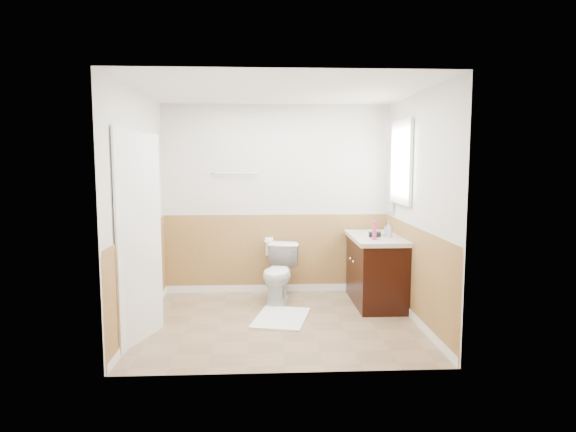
{
  "coord_description": "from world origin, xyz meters",
  "views": [
    {
      "loc": [
        -0.19,
        -5.31,
        1.79
      ],
      "look_at": [
        0.1,
        0.25,
        1.15
      ],
      "focal_mm": 31.08,
      "sensor_mm": 36.0,
      "label": 1
    }
  ],
  "objects": [
    {
      "name": "wall_left",
      "position": [
        -1.5,
        0.0,
        1.25
      ],
      "size": [
        0.0,
        3.0,
        3.0
      ],
      "primitive_type": "plane",
      "rotation": [
        1.57,
        0.0,
        1.57
      ],
      "color": "silver",
      "rests_on": "floor"
    },
    {
      "name": "lotion_bottle",
      "position": [
        1.11,
        0.37,
        0.96
      ],
      "size": [
        0.05,
        0.05,
        0.22
      ],
      "primitive_type": "cylinder",
      "color": "#C3326A",
      "rests_on": "countertop"
    },
    {
      "name": "wainscot_front",
      "position": [
        0.0,
        -1.29,
        0.5
      ],
      "size": [
        3.0,
        0.0,
        3.0
      ],
      "primitive_type": "plane",
      "rotation": [
        -1.57,
        0.0,
        0.0
      ],
      "color": "#B28A47",
      "rests_on": "floor"
    },
    {
      "name": "tp_holder_bar",
      "position": [
        -0.1,
        1.23,
        0.7
      ],
      "size": [
        0.14,
        0.02,
        0.02
      ],
      "primitive_type": "cylinder",
      "rotation": [
        0.0,
        1.57,
        0.0
      ],
      "color": "silver",
      "rests_on": "wall_back"
    },
    {
      "name": "tp_roll",
      "position": [
        -0.1,
        1.23,
        0.7
      ],
      "size": [
        0.1,
        0.11,
        0.11
      ],
      "primitive_type": "cylinder",
      "rotation": [
        0.0,
        1.57,
        0.0
      ],
      "color": "white",
      "rests_on": "tp_holder_bar"
    },
    {
      "name": "tp_sheet",
      "position": [
        -0.1,
        1.23,
        0.59
      ],
      "size": [
        0.1,
        0.01,
        0.16
      ],
      "primitive_type": "cube",
      "color": "white",
      "rests_on": "tp_roll"
    },
    {
      "name": "vanity_knob_right",
      "position": [
        0.91,
        0.77,
        0.55
      ],
      "size": [
        0.03,
        0.03,
        0.03
      ],
      "primitive_type": "sphere",
      "color": "silver",
      "rests_on": "vanity_cabinet"
    },
    {
      "name": "floor",
      "position": [
        0.0,
        0.0,
        0.0
      ],
      "size": [
        3.0,
        3.0,
        0.0
      ],
      "primitive_type": "plane",
      "color": "#8C7051",
      "rests_on": "ground"
    },
    {
      "name": "wall_back",
      "position": [
        0.0,
        1.3,
        1.25
      ],
      "size": [
        3.0,
        0.0,
        3.0
      ],
      "primitive_type": "plane",
      "rotation": [
        1.57,
        0.0,
        0.0
      ],
      "color": "silver",
      "rests_on": "floor"
    },
    {
      "name": "wall_front",
      "position": [
        0.0,
        -1.3,
        1.25
      ],
      "size": [
        3.0,
        0.0,
        3.0
      ],
      "primitive_type": "plane",
      "rotation": [
        -1.57,
        0.0,
        0.0
      ],
      "color": "silver",
      "rests_on": "floor"
    },
    {
      "name": "wainscot_back",
      "position": [
        0.0,
        1.29,
        0.5
      ],
      "size": [
        3.0,
        0.0,
        3.0
      ],
      "primitive_type": "plane",
      "rotation": [
        1.57,
        0.0,
        0.0
      ],
      "color": "#B28A47",
      "rests_on": "floor"
    },
    {
      "name": "door",
      "position": [
        -1.4,
        -0.45,
        1.02
      ],
      "size": [
        0.29,
        0.78,
        2.04
      ],
      "primitive_type": "cube",
      "rotation": [
        0.0,
        0.0,
        -0.31
      ],
      "color": "white",
      "rests_on": "wall_left"
    },
    {
      "name": "wainscot_right",
      "position": [
        1.49,
        0.0,
        0.5
      ],
      "size": [
        0.0,
        2.6,
        2.6
      ],
      "primitive_type": "plane",
      "rotation": [
        1.57,
        0.0,
        -1.57
      ],
      "color": "#B28A47",
      "rests_on": "floor"
    },
    {
      "name": "sink_basin",
      "position": [
        1.21,
        0.82,
        0.86
      ],
      "size": [
        0.36,
        0.36,
        0.02
      ],
      "primitive_type": "cylinder",
      "color": "silver",
      "rests_on": "countertop"
    },
    {
      "name": "mirror_panel",
      "position": [
        1.48,
        1.1,
        1.55
      ],
      "size": [
        0.02,
        0.35,
        0.9
      ],
      "primitive_type": "cube",
      "color": "silver",
      "rests_on": "wall_right"
    },
    {
      "name": "wall_right",
      "position": [
        1.5,
        0.0,
        1.25
      ],
      "size": [
        0.0,
        3.0,
        3.0
      ],
      "primitive_type": "plane",
      "rotation": [
        1.57,
        0.0,
        -1.57
      ],
      "color": "silver",
      "rests_on": "floor"
    },
    {
      "name": "window_glass",
      "position": [
        1.49,
        0.59,
        1.75
      ],
      "size": [
        0.01,
        0.7,
        0.9
      ],
      "primitive_type": "cube",
      "color": "white",
      "rests_on": "wall_right"
    },
    {
      "name": "wainscot_left",
      "position": [
        -1.49,
        0.0,
        0.5
      ],
      "size": [
        0.0,
        2.6,
        2.6
      ],
      "primitive_type": "plane",
      "rotation": [
        1.57,
        0.0,
        1.57
      ],
      "color": "#B28A47",
      "rests_on": "floor"
    },
    {
      "name": "hair_dryer_body",
      "position": [
        1.16,
        0.57,
        0.89
      ],
      "size": [
        0.14,
        0.07,
        0.07
      ],
      "primitive_type": "cylinder",
      "rotation": [
        0.0,
        1.57,
        0.0
      ],
      "color": "black",
      "rests_on": "countertop"
    },
    {
      "name": "countertop",
      "position": [
        1.2,
        0.67,
        0.83
      ],
      "size": [
        0.6,
        1.15,
        0.05
      ],
      "primitive_type": "cube",
      "color": "beige",
      "rests_on": "vanity_cabinet"
    },
    {
      "name": "towel_bar",
      "position": [
        -0.55,
        1.25,
        1.6
      ],
      "size": [
        0.62,
        0.02,
        0.02
      ],
      "primitive_type": "cylinder",
      "rotation": [
        0.0,
        1.57,
        0.0
      ],
      "color": "silver",
      "rests_on": "wall_back"
    },
    {
      "name": "hair_dryer_handle",
      "position": [
        1.13,
        0.56,
        0.86
      ],
      "size": [
        0.03,
        0.03,
        0.07
      ],
      "primitive_type": "cylinder",
      "color": "black",
      "rests_on": "countertop"
    },
    {
      "name": "ceiling",
      "position": [
        0.0,
        0.0,
        2.5
      ],
      "size": [
        3.0,
        3.0,
        0.0
      ],
      "primitive_type": "plane",
      "rotation": [
        3.14,
        0.0,
        0.0
      ],
      "color": "white",
      "rests_on": "floor"
    },
    {
      "name": "door_knob",
      "position": [
        -1.34,
        -0.12,
        0.95
      ],
      "size": [
        0.06,
        0.06,
        0.06
      ],
      "primitive_type": "sphere",
      "color": "silver",
      "rests_on": "door"
    },
    {
      "name": "vanity_knob_left",
      "position": [
        0.91,
        0.57,
        0.55
      ],
      "size": [
        0.03,
        0.03,
        0.03
      ],
      "primitive_type": "sphere",
      "color": "silver",
      "rests_on": "vanity_cabinet"
    },
    {
      "name": "door_frame",
      "position": [
        -1.48,
        -0.45,
        1.03
      ],
      "size": [
        0.02,
        0.92,
        2.1
      ],
      "primitive_type": "cube",
      "color": "white",
      "rests_on": "wall_left"
    },
    {
      "name": "bath_mat",
      "position": [
        0.02,
        0.13,
        0.01
      ],
      "size": [
        0.72,
        0.91,
        0.02
      ],
      "primitive_type": "cube",
      "rotation": [
        0.0,
        0.0,
        -0.24
      ],
      "color": "white",
      "rests_on": "floor"
    },
    {
      "name": "toilet",
      "position": [
        0.02,
        0.82,
        0.36
      ],
      "size": [
        0.55,
        0.77,
        0.71
      ],
      "primitive_type": "imported",
      "rotation": [
        0.0,
        0.0,
        -0.24
      ],
      "color": "white",
      "rests_on": "floor"
    },
    {
      "name": "vanity_cabinet",
      "position": [
        1.21,
        0.67,
        0.4
      ],
      "size": [
        0.55,
        1.1,
        0.8
      ],
      "primitive_type": "cube",
      "color": "black",
      "rests_on": "floor"
    },
    {
      "name": "window_frame",
      "position": [
        1.47,
        0.59,
        1.75
      ],
      "size": [
        0.04,
        0.8,
        1.0
      ],
      "primitive_type": "cube",
      "color": "white",
      "rests_on": "wall_right"
    },
    {
      "name": "faucet",
      "position": [
        1.39,
        0.82,
        0.92
      ],
      "size": [
        0.02,
        0.02,
        0.14
      ],
      "primitive_type": "cylinder",
      "color": "white",
      "rests_on": "countertop"
    },
    {
      "name": "soap_dispenser",
      "position": [
        1.33,
        0.59,
        0.95
      ],
      "size": [
        0.11,
        0.12,
        0.19
      ],
      "primitive_type": "imported",
      "rotation": [
        0.0,
        0.0,
        -0.4
      ],
      "color": "#999FAD",
      "rests_on": "countertop"
    }
  ]
}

